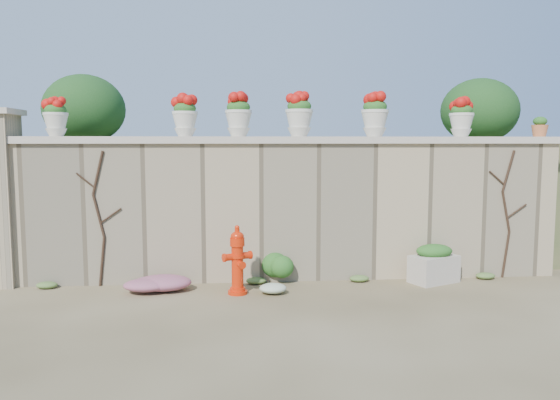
{
  "coord_description": "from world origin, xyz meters",
  "views": [
    {
      "loc": [
        -0.79,
        -6.12,
        2.03
      ],
      "look_at": [
        -0.16,
        1.4,
        1.22
      ],
      "focal_mm": 35.0,
      "sensor_mm": 36.0,
      "label": 1
    }
  ],
  "objects": [
    {
      "name": "vine_right",
      "position": [
        3.23,
        1.58,
        0.99
      ],
      "size": [
        0.6,
        0.04,
        1.91
      ],
      "color": "black",
      "rests_on": "ground"
    },
    {
      "name": "urn_pot_1",
      "position": [
        -1.49,
        1.8,
        2.38
      ],
      "size": [
        0.37,
        0.37,
        0.57
      ],
      "color": "beige",
      "rests_on": "wall_cap"
    },
    {
      "name": "urn_pot_2",
      "position": [
        -0.73,
        1.8,
        2.4
      ],
      "size": [
        0.39,
        0.39,
        0.61
      ],
      "color": "beige",
      "rests_on": "wall_cap"
    },
    {
      "name": "urn_pot_4",
      "position": [
        1.26,
        1.8,
        2.41
      ],
      "size": [
        0.4,
        0.4,
        0.63
      ],
      "color": "beige",
      "rests_on": "wall_cap"
    },
    {
      "name": "urn_pot_3",
      "position": [
        0.15,
        1.8,
        2.41
      ],
      "size": [
        0.4,
        0.4,
        0.63
      ],
      "color": "beige",
      "rests_on": "wall_cap"
    },
    {
      "name": "white_flowers",
      "position": [
        -0.2,
        1.0,
        0.09
      ],
      "size": [
        0.5,
        0.4,
        0.18
      ],
      "primitive_type": "ellipsoid",
      "color": "white",
      "rests_on": "ground"
    },
    {
      "name": "fire_hydrant",
      "position": [
        -0.76,
        1.02,
        0.46
      ],
      "size": [
        0.39,
        0.28,
        0.92
      ],
      "rotation": [
        0.0,
        0.0,
        0.43
      ],
      "color": "red",
      "rests_on": "ground"
    },
    {
      "name": "urn_pot_5",
      "position": [
        2.58,
        1.8,
        2.38
      ],
      "size": [
        0.36,
        0.36,
        0.56
      ],
      "color": "beige",
      "rests_on": "wall_cap"
    },
    {
      "name": "stone_wall",
      "position": [
        0.0,
        1.8,
        1.0
      ],
      "size": [
        8.0,
        0.4,
        2.0
      ],
      "primitive_type": "cube",
      "color": "#9C8968",
      "rests_on": "ground"
    },
    {
      "name": "green_shrub",
      "position": [
        -0.11,
        1.55,
        0.28
      ],
      "size": [
        0.59,
        0.53,
        0.56
      ],
      "primitive_type": "ellipsoid",
      "color": "#1E5119",
      "rests_on": "ground"
    },
    {
      "name": "back_shrub_left",
      "position": [
        -3.2,
        3.0,
        2.55
      ],
      "size": [
        1.3,
        1.3,
        1.1
      ],
      "primitive_type": "ellipsoid",
      "color": "#143814",
      "rests_on": "raised_fill"
    },
    {
      "name": "back_shrub_right",
      "position": [
        3.4,
        3.0,
        2.55
      ],
      "size": [
        1.3,
        1.3,
        1.1
      ],
      "primitive_type": "ellipsoid",
      "color": "#143814",
      "rests_on": "raised_fill"
    },
    {
      "name": "urn_pot_0",
      "position": [
        -3.28,
        1.8,
        2.36
      ],
      "size": [
        0.34,
        0.34,
        0.53
      ],
      "color": "beige",
      "rests_on": "wall_cap"
    },
    {
      "name": "planter_box",
      "position": [
        2.07,
        1.39,
        0.26
      ],
      "size": [
        0.78,
        0.64,
        0.56
      ],
      "rotation": [
        0.0,
        0.0,
        0.43
      ],
      "color": "beige",
      "rests_on": "ground"
    },
    {
      "name": "wall_cap",
      "position": [
        0.0,
        1.8,
        2.05
      ],
      "size": [
        8.1,
        0.52,
        0.1
      ],
      "primitive_type": "cube",
      "color": "beige",
      "rests_on": "stone_wall"
    },
    {
      "name": "raised_fill",
      "position": [
        0.0,
        5.0,
        1.0
      ],
      "size": [
        9.0,
        6.0,
        2.0
      ],
      "primitive_type": "cube",
      "color": "#384C23",
      "rests_on": "ground"
    },
    {
      "name": "vine_left",
      "position": [
        -2.67,
        1.58,
        0.99
      ],
      "size": [
        0.6,
        0.04,
        1.91
      ],
      "color": "black",
      "rests_on": "ground"
    },
    {
      "name": "magenta_clump",
      "position": [
        -1.82,
        1.2,
        0.13
      ],
      "size": [
        0.98,
        0.65,
        0.26
      ],
      "primitive_type": "ellipsoid",
      "color": "#D12991",
      "rests_on": "ground"
    },
    {
      "name": "terracotta_pot",
      "position": [
        3.8,
        1.8,
        2.23
      ],
      "size": [
        0.24,
        0.24,
        0.29
      ],
      "color": "#BC6639",
      "rests_on": "wall_cap"
    },
    {
      "name": "ground",
      "position": [
        0.0,
        0.0,
        0.0
      ],
      "size": [
        80.0,
        80.0,
        0.0
      ],
      "primitive_type": "plane",
      "color": "brown",
      "rests_on": "ground"
    }
  ]
}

